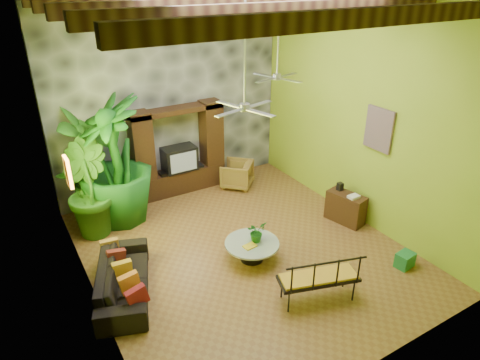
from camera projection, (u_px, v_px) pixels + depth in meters
ground at (242, 249)px, 8.98m from camera, size 7.00×7.00×0.00m
back_wall at (169, 95)px, 10.58m from camera, size 6.00×0.02×5.00m
left_wall at (74, 173)px, 6.50m from camera, size 0.02×7.00×5.00m
right_wall at (361, 112)px, 9.27m from camera, size 0.02×7.00×5.00m
stone_accent_wall at (170, 95)px, 10.53m from camera, size 5.98×0.10×4.98m
ceiling_beams at (243, 4)px, 6.88m from camera, size 5.95×5.36×0.22m
entertainment_center at (179, 157)px, 10.97m from camera, size 2.40×0.55×2.30m
ceiling_fan_front at (245, 95)px, 7.08m from camera, size 1.28×1.28×1.86m
ceiling_fan_back at (277, 67)px, 9.15m from camera, size 1.28×1.28×1.86m
wall_art_mask at (68, 172)px, 7.46m from camera, size 0.06×0.32×0.55m
wall_art_painting at (379, 129)px, 8.87m from camera, size 0.06×0.70×0.90m
sofa at (124, 278)px, 7.64m from camera, size 1.53×2.31×0.63m
wicker_armchair at (237, 174)px, 11.45m from camera, size 1.09×1.09×0.71m
tall_plant_a at (88, 161)px, 9.79m from camera, size 1.64×1.69×2.67m
tall_plant_b at (87, 190)px, 9.12m from camera, size 1.25×1.39×2.11m
tall_plant_c at (115, 162)px, 9.45m from camera, size 1.83×1.83×2.93m
coffee_table at (252, 249)px, 8.56m from camera, size 1.09×1.09×0.40m
centerpiece_plant at (256, 232)px, 8.47m from camera, size 0.46×0.43×0.42m
yellow_tray at (250, 246)px, 8.37m from camera, size 0.27×0.21×0.03m
iron_bench at (322, 277)px, 7.33m from camera, size 1.49×0.92×0.57m
side_console at (346, 208)px, 9.84m from camera, size 0.59×0.95×0.71m
green_bin at (405, 260)px, 8.39m from camera, size 0.38×0.31×0.31m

